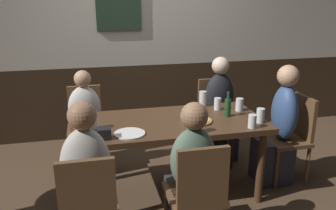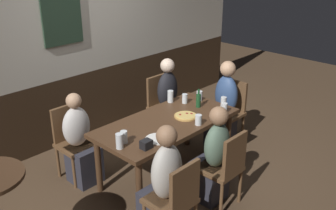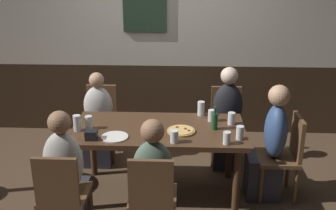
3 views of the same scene
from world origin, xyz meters
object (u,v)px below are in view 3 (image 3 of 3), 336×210
at_px(chair_mid_near, 152,195).
at_px(dining_table, 159,136).
at_px(person_left_far, 99,126).
at_px(pint_glass_amber, 231,119).
at_px(chair_left_near, 62,193).
at_px(person_mid_near, 154,187).
at_px(chair_right_far, 226,120).
at_px(person_right_far, 227,125).
at_px(tumbler_water, 174,137).
at_px(condiment_caddy, 91,135).
at_px(person_head_east, 269,150).
at_px(pizza, 181,131).
at_px(plate_white_large, 115,137).
at_px(pint_glass_pale, 240,134).
at_px(tumbler_short, 89,123).
at_px(person_left_near, 67,183).
at_px(highball_clear, 211,116).
at_px(chair_left_far, 101,118).
at_px(beer_glass_half, 201,109).
at_px(beer_glass_tall, 77,124).
at_px(chair_head_east, 285,152).
at_px(pint_glass_stout, 227,139).
at_px(beer_bottle_green, 215,121).

bearing_deg(chair_mid_near, dining_table, 90.00).
xyz_separation_m(person_left_far, pint_glass_amber, (1.49, -0.54, 0.34)).
height_order(chair_left_near, person_mid_near, person_mid_near).
xyz_separation_m(chair_mid_near, person_mid_near, (0.00, 0.16, -0.02)).
bearing_deg(person_mid_near, chair_right_far, 63.35).
height_order(person_right_far, tumbler_water, person_right_far).
bearing_deg(condiment_caddy, person_head_east, 9.66).
relative_size(pizza, plate_white_large, 1.07).
xyz_separation_m(pint_glass_pale, tumbler_short, (-1.46, 0.18, 0.00)).
bearing_deg(person_head_east, person_left_far, 160.29).
distance_m(person_left_near, tumbler_water, 1.03).
distance_m(highball_clear, plate_white_large, 1.04).
xyz_separation_m(chair_left_near, person_left_far, (0.00, 1.50, -0.04)).
relative_size(chair_left_far, tumbler_water, 7.40).
bearing_deg(beer_glass_half, person_left_near, -139.06).
bearing_deg(person_left_far, dining_table, -41.55).
bearing_deg(condiment_caddy, beer_glass_tall, 133.11).
bearing_deg(pizza, pint_glass_pale, -14.63).
relative_size(chair_left_far, plate_white_large, 3.43).
relative_size(tumbler_short, condiment_caddy, 1.21).
height_order(beer_glass_half, tumbler_water, beer_glass_half).
distance_m(dining_table, person_right_far, 1.02).
bearing_deg(pint_glass_amber, chair_left_far, 154.54).
bearing_deg(chair_mid_near, beer_glass_tall, 137.01).
bearing_deg(chair_left_far, pint_glass_pale, -34.76).
relative_size(pizza, beer_glass_tall, 1.71).
bearing_deg(tumbler_short, chair_head_east, 1.33).
bearing_deg(person_right_far, pizza, -124.91).
distance_m(chair_right_far, pint_glass_stout, 1.21).
xyz_separation_m(person_head_east, condiment_caddy, (-1.72, -0.29, 0.27)).
distance_m(person_head_east, beer_glass_half, 0.82).
xyz_separation_m(chair_left_near, person_right_far, (1.51, 1.51, 0.00)).
distance_m(person_right_far, tumbler_water, 1.20).
distance_m(person_left_far, plate_white_large, 1.02).
relative_size(chair_head_east, chair_left_near, 1.00).
bearing_deg(plate_white_large, pizza, 14.06).
bearing_deg(tumbler_water, pizza, 76.06).
bearing_deg(beer_glass_tall, plate_white_large, -20.06).
relative_size(pizza, tumbler_water, 2.30).
bearing_deg(chair_left_far, beer_bottle_green, -32.65).
bearing_deg(highball_clear, pizza, -137.01).
bearing_deg(person_head_east, beer_glass_half, 152.29).
bearing_deg(chair_right_far, pizza, -119.93).
bearing_deg(chair_mid_near, person_left_far, 116.68).
height_order(person_right_far, condiment_caddy, person_right_far).
height_order(person_left_near, beer_glass_half, person_left_near).
relative_size(pizza, pint_glass_stout, 2.32).
relative_size(pint_glass_pale, tumbler_short, 0.98).
bearing_deg(chair_left_near, person_right_far, 44.92).
bearing_deg(person_head_east, pint_glass_amber, 161.81).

